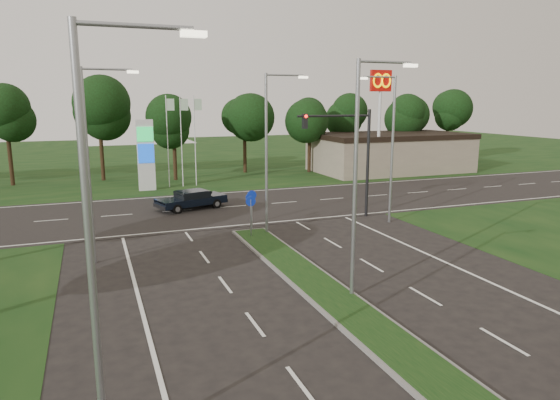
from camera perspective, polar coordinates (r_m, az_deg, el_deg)
name	(u,v)px	position (r m, az deg, el deg)	size (l,w,h in m)	color
ground	(432,379)	(15.14, 17.02, -19.01)	(160.00, 160.00, 0.00)	black
verge_far	(160,160)	(66.12, -13.51, 4.42)	(160.00, 50.00, 0.02)	black
cross_road	(219,208)	(35.95, -6.96, -0.89)	(160.00, 12.00, 0.02)	black
median_kerb	(359,319)	(18.05, 9.06, -13.28)	(2.00, 26.00, 0.12)	slate
commercial_building	(390,153)	(55.52, 12.46, 5.29)	(16.00, 9.00, 4.00)	gray
streetlight_median_near	(360,168)	(18.83, 9.15, 3.69)	(2.53, 0.22, 9.00)	gray
streetlight_median_far	(270,146)	(27.88, -1.18, 6.25)	(2.53, 0.22, 9.00)	gray
streetlight_left_near	(99,227)	(10.44, -19.98, -2.91)	(2.53, 0.22, 9.00)	gray
streetlight_left_far	(92,156)	(24.28, -20.70, 4.78)	(2.53, 0.22, 9.00)	gray
streetlight_right_far	(390,142)	(31.37, 12.44, 6.55)	(2.53, 0.22, 9.00)	gray
traffic_signal	(350,147)	(32.28, 8.06, 6.06)	(5.10, 0.42, 7.00)	black
median_signs	(251,205)	(28.44, -3.33, -0.53)	(1.16, 1.76, 2.38)	gray
gas_pylon	(148,153)	(43.66, -14.82, 5.21)	(5.80, 1.26, 8.00)	silver
mcdonalds_sign	(380,96)	(49.69, 11.40, 11.59)	(2.20, 0.47, 10.40)	silver
treeline_far	(179,108)	(50.80, -11.47, 10.27)	(6.00, 6.00, 9.90)	black
navy_sedan	(192,199)	(35.74, -10.08, 0.10)	(5.11, 3.18, 1.31)	black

